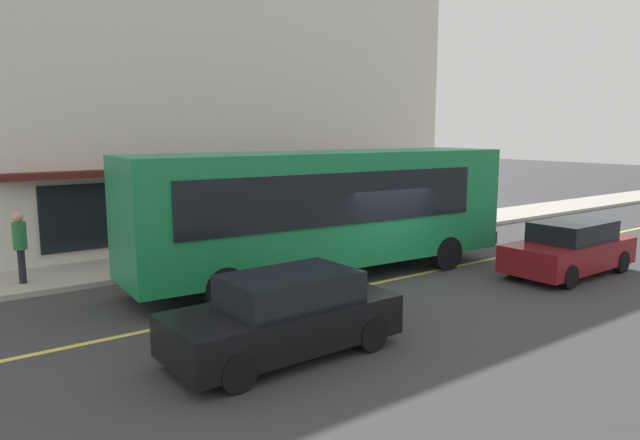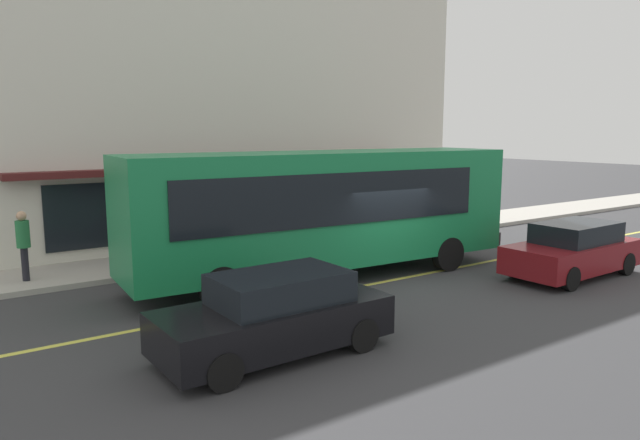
{
  "view_description": "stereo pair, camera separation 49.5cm",
  "coord_description": "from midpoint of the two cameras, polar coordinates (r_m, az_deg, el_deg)",
  "views": [
    {
      "loc": [
        -10.66,
        -11.27,
        4.08
      ],
      "look_at": [
        -1.18,
        1.53,
        1.6
      ],
      "focal_mm": 32.52,
      "sensor_mm": 36.0,
      "label": 1
    },
    {
      "loc": [
        -10.26,
        -11.56,
        4.08
      ],
      "look_at": [
        -1.18,
        1.53,
        1.6
      ],
      "focal_mm": 32.52,
      "sensor_mm": 36.0,
      "label": 2
    }
  ],
  "objects": [
    {
      "name": "storefront_building",
      "position": [
        24.34,
        -14.44,
        11.21
      ],
      "size": [
        20.61,
        9.29,
        10.41
      ],
      "color": "silver",
      "rests_on": "ground"
    },
    {
      "name": "lane_centre_stripe",
      "position": [
        16.01,
        5.82,
        -5.95
      ],
      "size": [
        36.0,
        0.16,
        0.01
      ],
      "primitive_type": "cube",
      "color": "#D8D14C",
      "rests_on": "ground"
    },
    {
      "name": "traffic_light",
      "position": [
        24.03,
        11.83,
        4.97
      ],
      "size": [
        0.3,
        0.52,
        3.2
      ],
      "color": "#2D2D33",
      "rests_on": "sidewalk"
    },
    {
      "name": "car_black",
      "position": [
        10.7,
        -4.8,
        -9.37
      ],
      "size": [
        4.32,
        1.91,
        1.52
      ],
      "color": "black",
      "rests_on": "ground"
    },
    {
      "name": "bus",
      "position": [
        15.88,
        -0.23,
        1.27
      ],
      "size": [
        11.27,
        3.22,
        3.5
      ],
      "color": "#197F47",
      "rests_on": "ground"
    },
    {
      "name": "pedestrian_by_curb",
      "position": [
        16.86,
        -28.19,
        -1.79
      ],
      "size": [
        0.34,
        0.34,
        1.85
      ],
      "color": "black",
      "rests_on": "sidewalk"
    },
    {
      "name": "sidewalk",
      "position": [
        20.19,
        -4.52,
        -2.62
      ],
      "size": [
        80.0,
        2.71,
        0.15
      ],
      "primitive_type": "cube",
      "color": "#B2ADA3",
      "rests_on": "ground"
    },
    {
      "name": "pedestrian_waiting",
      "position": [
        26.36,
        12.44,
        2.45
      ],
      "size": [
        0.34,
        0.34,
        1.8
      ],
      "color": "black",
      "rests_on": "sidewalk"
    },
    {
      "name": "ground",
      "position": [
        16.01,
        5.82,
        -5.96
      ],
      "size": [
        120.0,
        120.0,
        0.0
      ],
      "primitive_type": "plane",
      "color": "#38383A"
    },
    {
      "name": "car_maroon",
      "position": [
        17.84,
        22.63,
        -2.62
      ],
      "size": [
        4.33,
        1.92,
        1.52
      ],
      "color": "maroon",
      "rests_on": "ground"
    }
  ]
}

